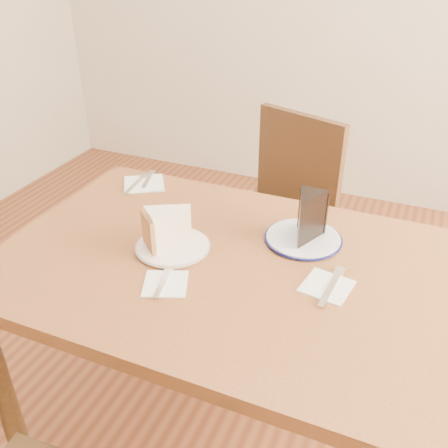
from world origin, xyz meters
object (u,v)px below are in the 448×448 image
at_px(chair_far, 274,221).
at_px(plate_cream, 173,247).
at_px(carrot_cake, 171,227).
at_px(table, 226,291).
at_px(plate_navy, 303,239).
at_px(chocolate_cake, 306,220).

relative_size(chair_far, plate_cream, 4.68).
height_order(plate_cream, carrot_cake, carrot_cake).
relative_size(table, chair_far, 1.33).
distance_m(plate_navy, chocolate_cake, 0.07).
bearing_deg(plate_navy, table, -132.57).
xyz_separation_m(plate_navy, chocolate_cake, (0.01, -0.01, 0.07)).
bearing_deg(plate_navy, chair_far, 115.40).
height_order(plate_cream, chocolate_cake, chocolate_cake).
bearing_deg(plate_cream, chair_far, 82.49).
xyz_separation_m(plate_cream, carrot_cake, (-0.01, 0.01, 0.05)).
bearing_deg(chocolate_cake, plate_navy, -61.89).
bearing_deg(table, chair_far, 95.88).
distance_m(plate_cream, plate_navy, 0.36).
height_order(plate_cream, plate_navy, same).
relative_size(chair_far, chocolate_cake, 7.41).
xyz_separation_m(carrot_cake, chocolate_cake, (0.33, 0.16, 0.01)).
xyz_separation_m(chair_far, plate_navy, (0.23, -0.48, 0.25)).
distance_m(table, plate_navy, 0.26).
xyz_separation_m(chair_far, chocolate_cake, (0.23, -0.49, 0.32)).
bearing_deg(chair_far, plate_navy, 135.15).
distance_m(chair_far, plate_cream, 0.71).
bearing_deg(carrot_cake, plate_navy, 69.67).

